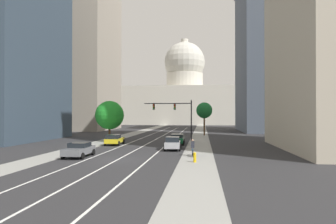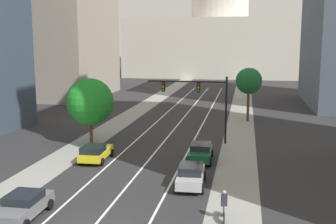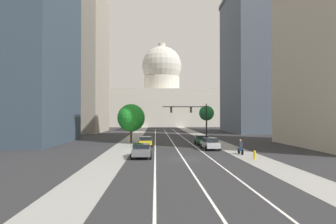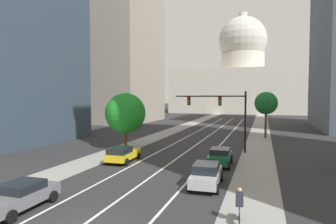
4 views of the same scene
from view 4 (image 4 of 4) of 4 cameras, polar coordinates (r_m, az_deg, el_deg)
ground_plane at (r=51.46m, az=9.42°, el=-3.69°), size 400.00×400.00×0.00m
sidewalk_left at (r=48.36m, az=-0.20°, el=-4.07°), size 3.22×130.00×0.01m
sidewalk_right at (r=45.90m, az=17.60°, el=-4.59°), size 3.22×130.00×0.01m
lane_stripe_left at (r=37.57m, az=1.47°, el=-6.11°), size 0.16×90.00×0.01m
lane_stripe_center at (r=36.85m, az=5.79°, el=-6.31°), size 0.16×90.00×0.01m
lane_stripe_right at (r=36.35m, az=10.25°, el=-6.47°), size 0.16×90.00×0.01m
office_tower_far_left at (r=74.19m, az=-10.50°, el=17.25°), size 18.86×21.90×48.49m
capitol_building at (r=114.41m, az=14.42°, el=6.20°), size 50.57×26.72×37.68m
car_yellow at (r=26.97m, az=-8.99°, el=-8.16°), size 2.20×4.22×1.45m
car_green at (r=25.93m, az=10.21°, el=-8.61°), size 2.07×4.22×1.46m
car_silver at (r=19.84m, az=7.58°, el=-12.10°), size 2.11×4.33×1.56m
car_gray at (r=17.74m, az=-27.21°, el=-14.44°), size 2.17×4.33×1.42m
traffic_signal_mast at (r=31.86m, az=10.62°, el=0.69°), size 7.81×0.39×6.57m
cyclist at (r=14.62m, az=13.91°, el=-17.57°), size 0.38×1.70×1.72m
street_tree_mid_left at (r=32.84m, az=-8.39°, el=-0.25°), size 4.56×4.56×6.41m
street_tree_near_right at (r=43.82m, az=18.79°, el=1.63°), size 3.25×3.25×6.70m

